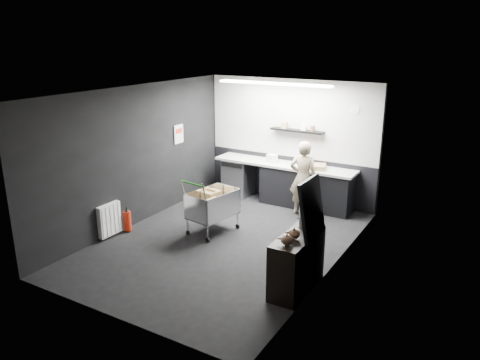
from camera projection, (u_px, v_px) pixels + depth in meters
The scene contains 22 objects.
floor at pixel (225, 242), 8.47m from camera, with size 5.50×5.50×0.00m, color black.
ceiling at pixel (224, 91), 7.67m from camera, with size 5.50×5.50×0.00m, color white.
wall_back at pixel (291, 141), 10.34m from camera, with size 5.50×5.50×0.00m, color black.
wall_front at pixel (107, 223), 5.81m from camera, with size 5.50×5.50×0.00m, color black.
wall_left at pixel (137, 156), 9.04m from camera, with size 5.50×5.50×0.00m, color black.
wall_right at pixel (336, 189), 7.11m from camera, with size 5.50×5.50×0.00m, color black.
kitchen_wall_panel at pixel (291, 118), 10.17m from camera, with size 3.95×0.02×1.70m, color silver.
dado_panel at pixel (289, 178), 10.57m from camera, with size 3.95×0.02×1.00m, color black.
floating_shelf at pixel (297, 131), 10.05m from camera, with size 1.20×0.22×0.04m, color black.
wall_clock at pixel (355, 110), 9.40m from camera, with size 0.20×0.20×0.03m, color white.
poster at pixel (179, 134), 10.04m from camera, with size 0.02×0.30×0.40m, color silver.
poster_red_band at pixel (179, 131), 10.02m from camera, with size 0.01×0.22×0.10m, color red.
radiator at pixel (109, 220), 8.56m from camera, with size 0.10×0.50×0.60m, color white.
ceiling_strip at pixel (274, 84), 9.21m from camera, with size 2.40×0.20×0.04m, color white.
prep_counter at pixel (289, 184), 10.27m from camera, with size 3.20×0.61×0.90m.
person at pixel (303, 178), 9.55m from camera, with size 0.57×0.38×1.57m, color beige.
shopping_cart at pixel (213, 206), 8.77m from camera, with size 0.75×1.08×1.10m.
sideboard at pixel (299, 254), 6.78m from camera, with size 0.48×1.13×1.70m.
fire_extinguisher at pixel (127, 220), 8.85m from camera, with size 0.14×0.14×0.47m.
cardboard_box at pixel (314, 167), 9.79m from camera, with size 0.47×0.36×0.09m, color #967F50.
pink_tub at pixel (305, 162), 9.93m from camera, with size 0.21×0.21×0.21m, color silver.
white_container at pixel (272, 159), 10.26m from camera, with size 0.20×0.16×0.18m, color white.
Camera 1 is at (4.15, -6.56, 3.59)m, focal length 35.00 mm.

